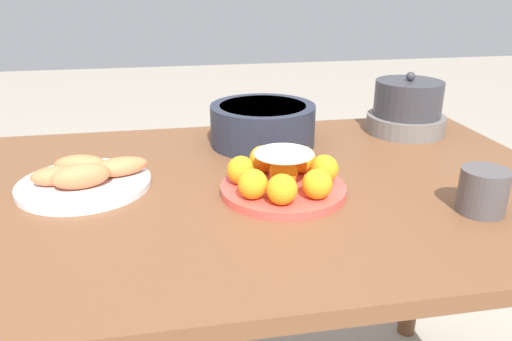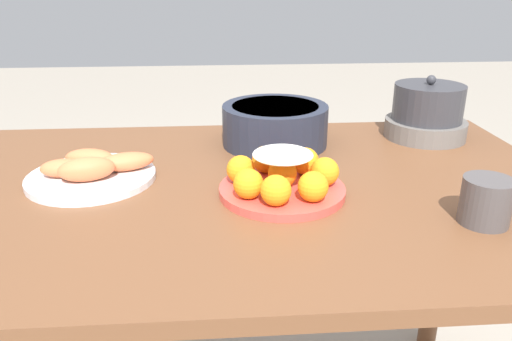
{
  "view_description": "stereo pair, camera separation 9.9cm",
  "coord_description": "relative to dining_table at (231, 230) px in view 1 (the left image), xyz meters",
  "views": [
    {
      "loc": [
        -0.12,
        -0.93,
        1.18
      ],
      "look_at": [
        0.05,
        -0.03,
        0.82
      ],
      "focal_mm": 35.0,
      "sensor_mm": 36.0,
      "label": 1
    },
    {
      "loc": [
        -0.02,
        -0.94,
        1.18
      ],
      "look_at": [
        0.05,
        -0.03,
        0.82
      ],
      "focal_mm": 35.0,
      "sensor_mm": 36.0,
      "label": 2
    }
  ],
  "objects": [
    {
      "name": "dining_table",
      "position": [
        0.0,
        0.0,
        0.0
      ],
      "size": [
        1.43,
        0.86,
        0.78
      ],
      "color": "brown",
      "rests_on": "ground_plane"
    },
    {
      "name": "serving_bowl",
      "position": [
        0.12,
        0.25,
        0.16
      ],
      "size": [
        0.26,
        0.26,
        0.1
      ],
      "color": "#232838",
      "rests_on": "dining_table"
    },
    {
      "name": "cup_near",
      "position": [
        0.43,
        -0.2,
        0.14
      ],
      "size": [
        0.09,
        0.09,
        0.08
      ],
      "color": "#4C4747",
      "rests_on": "dining_table"
    },
    {
      "name": "warming_pot",
      "position": [
        0.52,
        0.28,
        0.17
      ],
      "size": [
        0.21,
        0.21,
        0.16
      ],
      "color": "#66605B",
      "rests_on": "dining_table"
    },
    {
      "name": "cake_plate",
      "position": [
        0.1,
        -0.06,
        0.14
      ],
      "size": [
        0.25,
        0.25,
        0.09
      ],
      "color": "#E04C42",
      "rests_on": "dining_table"
    },
    {
      "name": "seafood_platter",
      "position": [
        -0.29,
        0.04,
        0.12
      ],
      "size": [
        0.27,
        0.26,
        0.06
      ],
      "color": "silver",
      "rests_on": "dining_table"
    }
  ]
}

